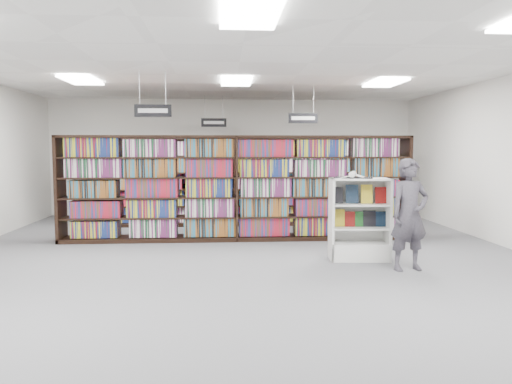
{
  "coord_description": "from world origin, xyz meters",
  "views": [
    {
      "loc": [
        -0.27,
        -7.99,
        1.84
      ],
      "look_at": [
        0.29,
        0.5,
        1.1
      ],
      "focal_mm": 35.0,
      "sensor_mm": 36.0,
      "label": 1
    }
  ],
  "objects": [
    {
      "name": "floor",
      "position": [
        0.0,
        0.0,
        0.0
      ],
      "size": [
        12.0,
        12.0,
        0.0
      ],
      "primitive_type": "plane",
      "color": "#515156",
      "rests_on": "ground"
    },
    {
      "name": "ceiling",
      "position": [
        0.0,
        0.0,
        3.2
      ],
      "size": [
        10.0,
        12.0,
        0.1
      ],
      "primitive_type": "cube",
      "color": "white",
      "rests_on": "wall_back"
    },
    {
      "name": "wall_back",
      "position": [
        0.0,
        6.0,
        1.6
      ],
      "size": [
        10.0,
        0.1,
        3.2
      ],
      "primitive_type": "cube",
      "color": "white",
      "rests_on": "ground"
    },
    {
      "name": "wall_front",
      "position": [
        0.0,
        -6.0,
        1.6
      ],
      "size": [
        10.0,
        0.1,
        3.2
      ],
      "primitive_type": "cube",
      "color": "white",
      "rests_on": "ground"
    },
    {
      "name": "bookshelf_row_near",
      "position": [
        0.0,
        2.0,
        1.05
      ],
      "size": [
        7.0,
        0.6,
        2.1
      ],
      "color": "black",
      "rests_on": "floor"
    },
    {
      "name": "bookshelf_row_mid",
      "position": [
        0.0,
        4.0,
        1.05
      ],
      "size": [
        7.0,
        0.6,
        2.1
      ],
      "color": "black",
      "rests_on": "floor"
    },
    {
      "name": "bookshelf_row_far",
      "position": [
        0.0,
        5.7,
        1.05
      ],
      "size": [
        7.0,
        0.6,
        2.1
      ],
      "color": "black",
      "rests_on": "floor"
    },
    {
      "name": "aisle_sign_left",
      "position": [
        -1.5,
        1.0,
        2.53
      ],
      "size": [
        0.65,
        0.02,
        0.8
      ],
      "color": "#B2B2B7",
      "rests_on": "ceiling"
    },
    {
      "name": "aisle_sign_right",
      "position": [
        1.5,
        3.0,
        2.53
      ],
      "size": [
        0.65,
        0.02,
        0.8
      ],
      "color": "#B2B2B7",
      "rests_on": "ceiling"
    },
    {
      "name": "aisle_sign_center",
      "position": [
        -0.5,
        5.0,
        2.53
      ],
      "size": [
        0.65,
        0.02,
        0.8
      ],
      "color": "#B2B2B7",
      "rests_on": "ceiling"
    },
    {
      "name": "troffer_front_center",
      "position": [
        0.0,
        -3.0,
        3.16
      ],
      "size": [
        0.6,
        1.2,
        0.04
      ],
      "primitive_type": "cube",
      "color": "white",
      "rests_on": "ceiling"
    },
    {
      "name": "troffer_back_left",
      "position": [
        -3.0,
        2.0,
        3.16
      ],
      "size": [
        0.6,
        1.2,
        0.04
      ],
      "primitive_type": "cube",
      "color": "white",
      "rests_on": "ceiling"
    },
    {
      "name": "troffer_back_center",
      "position": [
        0.0,
        2.0,
        3.16
      ],
      "size": [
        0.6,
        1.2,
        0.04
      ],
      "primitive_type": "cube",
      "color": "white",
      "rests_on": "ceiling"
    },
    {
      "name": "troffer_back_right",
      "position": [
        3.0,
        2.0,
        3.16
      ],
      "size": [
        0.6,
        1.2,
        0.04
      ],
      "primitive_type": "cube",
      "color": "white",
      "rests_on": "ceiling"
    },
    {
      "name": "endcap_display",
      "position": [
        1.98,
        0.08,
        0.46
      ],
      "size": [
        1.0,
        0.55,
        1.36
      ],
      "rotation": [
        0.0,
        0.0,
        -0.07
      ],
      "color": "silver",
      "rests_on": "floor"
    },
    {
      "name": "open_book",
      "position": [
        1.88,
        0.1,
        1.39
      ],
      "size": [
        0.71,
        0.56,
        0.13
      ],
      "rotation": [
        0.0,
        0.0,
        -0.36
      ],
      "color": "black",
      "rests_on": "endcap_display"
    },
    {
      "name": "shopper",
      "position": [
        2.54,
        -0.7,
        0.85
      ],
      "size": [
        0.68,
        0.52,
        1.7
      ],
      "primitive_type": "imported",
      "rotation": [
        0.0,
        0.0,
        0.19
      ],
      "color": "#433F48",
      "rests_on": "floor"
    }
  ]
}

